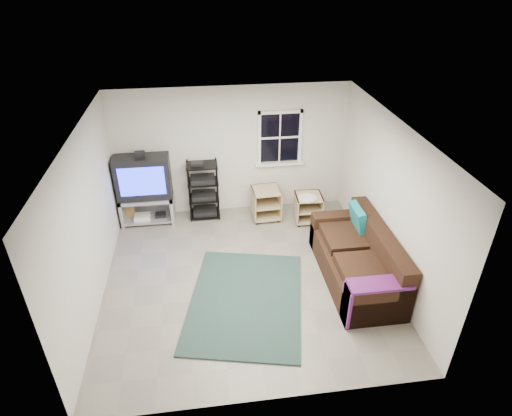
{
  "coord_description": "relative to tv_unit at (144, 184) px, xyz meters",
  "views": [
    {
      "loc": [
        -0.57,
        -5.51,
        4.68
      ],
      "look_at": [
        0.23,
        0.4,
        1.1
      ],
      "focal_mm": 30.0,
      "sensor_mm": 36.0,
      "label": 1
    }
  ],
  "objects": [
    {
      "name": "shag_rug",
      "position": [
        1.67,
        -2.57,
        -0.82
      ],
      "size": [
        2.18,
        2.66,
        0.03
      ],
      "primitive_type": "cube",
      "rotation": [
        0.0,
        0.0,
        -0.22
      ],
      "color": "#2E2014",
      "rests_on": "ground"
    },
    {
      "name": "av_rack",
      "position": [
        1.13,
        0.04,
        -0.31
      ],
      "size": [
        0.6,
        0.44,
        1.2
      ],
      "color": "black",
      "rests_on": "ground"
    },
    {
      "name": "tv_unit",
      "position": [
        0.0,
        0.0,
        0.0
      ],
      "size": [
        1.03,
        0.52,
        1.52
      ],
      "color": "#9B9BA2",
      "rests_on": "ground"
    },
    {
      "name": "side_table_left",
      "position": [
        2.35,
        -0.15,
        -0.49
      ],
      "size": [
        0.57,
        0.57,
        0.65
      ],
      "rotation": [
        0.0,
        0.0,
        0.05
      ],
      "color": "tan",
      "rests_on": "ground"
    },
    {
      "name": "sofa",
      "position": [
        3.56,
        -2.28,
        -0.47
      ],
      "size": [
        0.98,
        2.22,
        1.01
      ],
      "color": "black",
      "rests_on": "ground"
    },
    {
      "name": "side_table_right",
      "position": [
        3.17,
        -0.39,
        -0.5
      ],
      "size": [
        0.54,
        0.56,
        0.6
      ],
      "rotation": [
        0.0,
        0.0,
        -0.06
      ],
      "color": "tan",
      "rests_on": "ground"
    },
    {
      "name": "paper_bag",
      "position": [
        -0.43,
        0.12,
        -0.63
      ],
      "size": [
        0.3,
        0.22,
        0.4
      ],
      "primitive_type": "cube",
      "rotation": [
        0.0,
        0.0,
        0.13
      ],
      "color": "olive",
      "rests_on": "ground"
    },
    {
      "name": "room",
      "position": [
        2.68,
        0.25,
        0.64
      ],
      "size": [
        4.6,
        4.62,
        4.6
      ],
      "color": "slate",
      "rests_on": "ground"
    }
  ]
}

